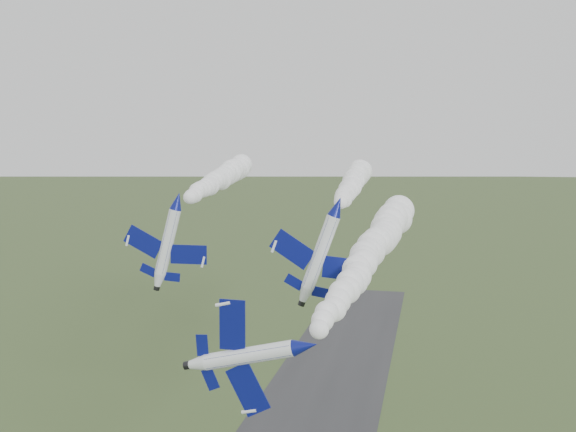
% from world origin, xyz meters
% --- Properties ---
extents(jet_lead, '(3.78, 12.21, 9.83)m').
position_xyz_m(jet_lead, '(10.48, -5.99, 33.17)').
color(jet_lead, white).
extents(smoke_trail_jet_lead, '(7.42, 63.11, 5.46)m').
position_xyz_m(smoke_trail_jet_lead, '(12.53, 28.15, 35.50)').
color(smoke_trail_jet_lead, white).
extents(jet_pair_left, '(10.78, 13.23, 4.00)m').
position_xyz_m(jet_pair_left, '(-11.30, 19.72, 42.62)').
color(jet_pair_left, white).
extents(smoke_trail_jet_pair_left, '(10.46, 54.77, 4.58)m').
position_xyz_m(smoke_trail_jet_pair_left, '(-15.71, 50.30, 43.90)').
color(smoke_trail_jet_pair_left, white).
extents(jet_pair_right, '(11.29, 14.26, 4.73)m').
position_xyz_m(jet_pair_right, '(9.38, 19.02, 42.42)').
color(jet_pair_right, white).
extents(smoke_trail_jet_pair_right, '(10.88, 71.31, 4.93)m').
position_xyz_m(smoke_trail_jet_pair_right, '(6.53, 58.35, 43.12)').
color(smoke_trail_jet_pair_right, white).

